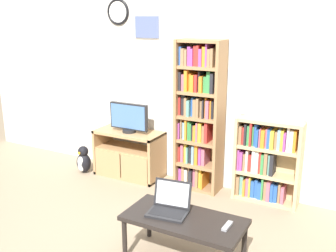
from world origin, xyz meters
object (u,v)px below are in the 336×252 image
bookshelf_short (265,161)px  penguin_figurine (83,161)px  laptop (170,205)px  tv_stand (129,154)px  remote_near_laptop (227,226)px  coffee_table (184,222)px  television (129,118)px  bookshelf_tall (199,115)px

bookshelf_short → penguin_figurine: (-2.41, -0.34, -0.31)m
penguin_figurine → laptop: bearing=-30.3°
tv_stand → laptop: size_ratio=2.40×
tv_stand → remote_near_laptop: tv_stand is taller
coffee_table → laptop: laptop is taller
coffee_table → remote_near_laptop: bearing=4.2°
penguin_figurine → tv_stand: bearing=18.6°
laptop → penguin_figurine: laptop is taller
tv_stand → penguin_figurine: (-0.61, -0.21, -0.14)m
television → bookshelf_tall: size_ratio=0.30×
bookshelf_short → laptop: 1.55m
penguin_figurine → bookshelf_tall: bearing=11.0°
remote_near_laptop → laptop: bearing=-179.9°
bookshelf_tall → laptop: (0.38, -1.45, -0.44)m
bookshelf_short → laptop: (-0.45, -1.48, 0.00)m
bookshelf_short → laptop: size_ratio=2.61×
remote_near_laptop → penguin_figurine: (-2.50, 1.16, -0.26)m
tv_stand → penguin_figurine: bearing=-161.4°
remote_near_laptop → penguin_figurine: size_ratio=0.43×
television → coffee_table: bearing=-43.0°
television → coffee_table: size_ratio=0.53×
laptop → remote_near_laptop: laptop is taller
coffee_table → penguin_figurine: coffee_table is taller
bookshelf_short → bookshelf_tall: bearing=-178.0°
bookshelf_short → coffee_table: 1.55m
penguin_figurine → television: bearing=17.1°
coffee_table → remote_near_laptop: 0.39m
tv_stand → penguin_figurine: tv_stand is taller
bookshelf_tall → tv_stand: bearing=-174.1°
tv_stand → penguin_figurine: 0.66m
bookshelf_tall → coffee_table: (0.54, -1.49, -0.56)m
tv_stand → bookshelf_tall: (0.97, 0.10, 0.62)m
bookshelf_tall → bookshelf_short: bearing=2.0°
television → coffee_table: 2.07m
penguin_figurine → bookshelf_short: bearing=8.0°
television → bookshelf_short: television is taller
television → laptop: 1.91m
television → remote_near_laptop: size_ratio=3.44×
television → bookshelf_short: (1.77, 0.14, -0.33)m
laptop → penguin_figurine: size_ratio=0.99×
bookshelf_tall → coffee_table: size_ratio=1.76×
coffee_table → penguin_figurine: size_ratio=2.76×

